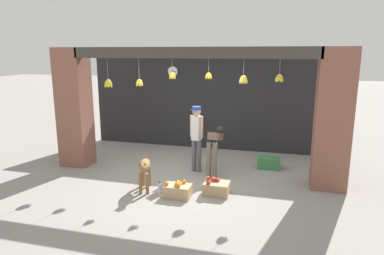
% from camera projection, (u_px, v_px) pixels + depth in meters
% --- Properties ---
extents(ground_plane, '(60.00, 60.00, 0.00)m').
position_uv_depth(ground_plane, '(188.00, 179.00, 7.74)').
color(ground_plane, gray).
extents(shop_back_wall, '(7.28, 0.12, 2.91)m').
position_uv_depth(shop_back_wall, '(212.00, 99.00, 9.91)').
color(shop_back_wall, '#232326').
rests_on(shop_back_wall, ground_plane).
extents(shop_pillar_left, '(0.70, 0.60, 2.91)m').
position_uv_depth(shop_pillar_left, '(74.00, 108.00, 8.46)').
color(shop_pillar_left, brown).
rests_on(shop_pillar_left, ground_plane).
extents(shop_pillar_right, '(0.70, 0.60, 2.91)m').
position_uv_depth(shop_pillar_right, '(333.00, 120.00, 6.95)').
color(shop_pillar_right, brown).
rests_on(shop_pillar_right, ground_plane).
extents(storefront_awning, '(5.38, 0.27, 0.92)m').
position_uv_depth(storefront_awning, '(188.00, 55.00, 7.26)').
color(storefront_awning, '#3D3833').
extents(dog, '(0.39, 0.83, 0.70)m').
position_uv_depth(dog, '(144.00, 168.00, 7.00)').
color(dog, olive).
rests_on(dog, ground_plane).
extents(shopkeeper, '(0.33, 0.28, 1.58)m').
position_uv_depth(shopkeeper, '(196.00, 134.00, 8.04)').
color(shopkeeper, '#56565B').
rests_on(shopkeeper, ground_plane).
extents(worker_stooping, '(0.29, 0.82, 1.07)m').
position_uv_depth(worker_stooping, '(215.00, 145.00, 7.88)').
color(worker_stooping, '#6B665B').
rests_on(worker_stooping, ground_plane).
extents(fruit_crate_oranges, '(0.52, 0.34, 0.32)m').
position_uv_depth(fruit_crate_oranges, '(178.00, 190.00, 6.75)').
color(fruit_crate_oranges, tan).
rests_on(fruit_crate_oranges, ground_plane).
extents(fruit_crate_apples, '(0.50, 0.40, 0.33)m').
position_uv_depth(fruit_crate_apples, '(216.00, 188.00, 6.88)').
color(fruit_crate_apples, tan).
rests_on(fruit_crate_apples, ground_plane).
extents(produce_box_green, '(0.53, 0.34, 0.28)m').
position_uv_depth(produce_box_green, '(269.00, 163.00, 8.41)').
color(produce_box_green, '#387A42').
rests_on(produce_box_green, ground_plane).
extents(water_bottle, '(0.08, 0.08, 0.28)m').
position_uv_depth(water_bottle, '(160.00, 189.00, 6.84)').
color(water_bottle, silver).
rests_on(water_bottle, ground_plane).
extents(wall_clock, '(0.31, 0.03, 0.31)m').
position_uv_depth(wall_clock, '(173.00, 71.00, 9.96)').
color(wall_clock, black).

